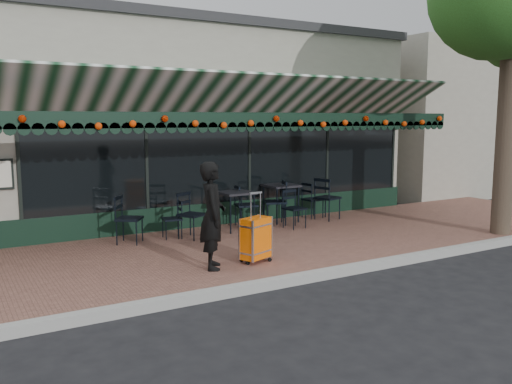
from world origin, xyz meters
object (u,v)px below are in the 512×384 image
cafe_table_a (281,188)px  chair_a_front (295,209)px  chair_a_extra (327,198)px  chair_b_right (246,206)px  chair_b_front (192,215)px  cafe_table_b (236,196)px  chair_solo (129,219)px  woman (213,215)px  suitcase (256,239)px  chair_b_left (172,219)px  chair_a_left (275,202)px  chair_a_right (313,200)px

cafe_table_a → chair_a_front: cafe_table_a is taller
chair_a_front → chair_a_extra: size_ratio=0.84×
chair_b_right → chair_b_front: size_ratio=1.01×
chair_a_front → chair_b_right: 1.06m
cafe_table_a → chair_b_right: 1.02m
cafe_table_a → cafe_table_b: 1.37m
chair_solo → woman: bearing=-130.4°
woman → chair_solo: size_ratio=1.83×
chair_b_front → chair_solo: 1.20m
suitcase → chair_solo: (-1.37, 2.36, 0.08)m
chair_a_front → chair_b_left: size_ratio=1.11×
suitcase → chair_b_right: (1.30, 2.64, 0.08)m
chair_a_left → chair_b_front: 2.18m
chair_a_front → cafe_table_a: bearing=72.3°
chair_a_right → chair_a_extra: 0.40m
cafe_table_b → chair_b_right: chair_b_right is taller
chair_b_right → chair_solo: chair_b_right is taller
chair_a_right → chair_a_front: (-1.07, -0.81, -0.01)m
chair_a_right → chair_b_left: size_ratio=1.13×
chair_a_right → chair_a_extra: size_ratio=0.86×
woman → chair_b_right: bearing=-15.2°
chair_b_left → chair_b_right: size_ratio=0.82×
chair_a_right → cafe_table_a: bearing=89.0°
chair_a_front → chair_a_extra: chair_a_extra is taller
chair_a_left → chair_a_right: (1.22, 0.25, -0.07)m
woman → chair_b_right: woman is taller
chair_a_right → chair_b_front: bearing=97.4°
chair_a_front → suitcase: bearing=-143.5°
suitcase → cafe_table_a: 3.57m
cafe_table_a → chair_a_right: bearing=1.9°
cafe_table_a → chair_a_extra: (1.07, -0.34, -0.27)m
cafe_table_b → chair_a_left: chair_a_left is taller
cafe_table_a → cafe_table_b: cafe_table_a is taller
chair_a_left → chair_b_front: (-2.15, -0.36, -0.04)m
chair_a_right → chair_solo: chair_solo is taller
chair_a_front → chair_b_right: bearing=133.7°
woman → suitcase: woman is taller
woman → chair_a_left: bearing=-24.4°
chair_a_extra → cafe_table_b: bearing=73.8°
chair_a_extra → chair_b_right: bearing=67.6°
woman → suitcase: (0.77, -0.02, -0.46)m
cafe_table_a → chair_a_front: 0.87m
woman → chair_b_front: bearing=7.9°
cafe_table_a → chair_a_extra: bearing=-17.5°
woman → chair_a_front: bearing=-32.9°
chair_b_left → chair_solo: bearing=-81.4°
chair_a_extra → chair_b_front: (-3.52, -0.24, -0.04)m
cafe_table_b → chair_b_left: cafe_table_b is taller
chair_a_left → chair_a_front: 0.58m
suitcase → chair_a_left: bearing=30.8°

